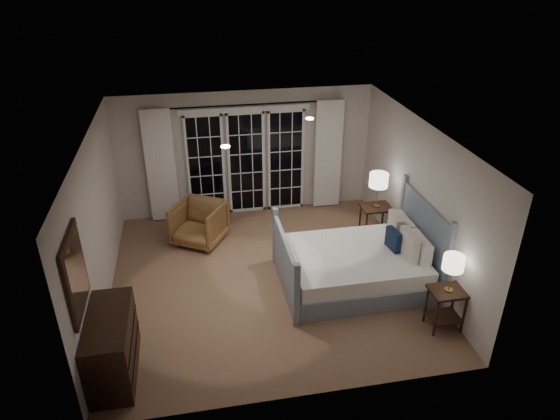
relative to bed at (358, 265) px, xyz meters
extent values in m
plane|color=#906B4D|center=(-1.41, 0.37, -0.34)|extent=(5.00, 5.00, 0.00)
plane|color=silver|center=(-1.41, 0.37, 2.16)|extent=(5.00, 5.00, 0.00)
cube|color=beige|center=(-3.91, 0.37, 0.91)|extent=(0.02, 5.00, 2.50)
cube|color=beige|center=(1.09, 0.37, 0.91)|extent=(0.02, 5.00, 2.50)
cube|color=beige|center=(-1.41, 2.87, 0.91)|extent=(5.00, 0.02, 2.50)
cube|color=beige|center=(-1.41, -2.13, 0.91)|extent=(5.00, 0.02, 2.50)
cube|color=black|center=(-2.21, 2.84, 0.71)|extent=(0.66, 0.02, 2.02)
cube|color=black|center=(-1.41, 2.84, 0.71)|extent=(0.66, 0.02, 2.02)
cube|color=black|center=(-0.61, 2.84, 0.71)|extent=(0.66, 0.02, 2.02)
cube|color=white|center=(-1.41, 2.83, 1.81)|extent=(2.50, 0.04, 0.10)
cylinder|color=black|center=(-1.41, 2.77, 1.91)|extent=(3.50, 0.03, 0.03)
cube|color=white|center=(-3.06, 2.75, 0.81)|extent=(0.55, 0.10, 2.25)
cube|color=white|center=(0.24, 2.75, 0.81)|extent=(0.55, 0.10, 2.25)
cylinder|color=white|center=(-0.61, 0.97, 2.15)|extent=(0.12, 0.12, 0.01)
cylinder|color=white|center=(-2.01, -0.03, 2.15)|extent=(0.12, 0.12, 0.01)
cube|color=gray|center=(-0.06, 0.00, -0.18)|extent=(2.13, 1.66, 0.31)
cube|color=white|center=(-0.06, 0.00, 0.10)|extent=(2.07, 1.60, 0.26)
cube|color=gray|center=(1.06, 0.00, 0.34)|extent=(0.06, 1.66, 1.35)
cube|color=gray|center=(-1.19, 0.00, 0.13)|extent=(0.06, 1.66, 0.94)
cube|color=white|center=(0.86, -0.32, 0.41)|extent=(0.14, 0.60, 0.36)
cube|color=white|center=(0.86, 0.32, 0.41)|extent=(0.14, 0.60, 0.36)
cube|color=#F0E4C6|center=(0.70, -0.28, 0.46)|extent=(0.16, 0.46, 0.45)
cube|color=#F0E4C6|center=(0.70, 0.28, 0.46)|extent=(0.16, 0.46, 0.45)
cube|color=#15223C|center=(0.56, 0.00, 0.40)|extent=(0.15, 0.35, 0.34)
cube|color=#311910|center=(0.86, -1.27, 0.29)|extent=(0.49, 0.40, 0.04)
cube|color=#311910|center=(0.86, -1.27, -0.16)|extent=(0.45, 0.36, 0.03)
cylinder|color=#311910|center=(0.66, -1.43, -0.03)|extent=(0.04, 0.04, 0.61)
cylinder|color=#311910|center=(1.07, -1.43, -0.03)|extent=(0.04, 0.04, 0.61)
cylinder|color=#311910|center=(0.66, -1.11, -0.03)|extent=(0.04, 0.04, 0.61)
cylinder|color=#311910|center=(1.07, -1.11, -0.03)|extent=(0.04, 0.04, 0.61)
cube|color=#311910|center=(0.74, 1.24, 0.33)|extent=(0.53, 0.43, 0.04)
cube|color=#311910|center=(0.74, 1.24, -0.15)|extent=(0.49, 0.38, 0.03)
cylinder|color=#311910|center=(0.52, 1.07, -0.01)|extent=(0.04, 0.04, 0.66)
cylinder|color=#311910|center=(0.97, 1.07, -0.01)|extent=(0.04, 0.04, 0.66)
cylinder|color=#311910|center=(0.52, 1.41, -0.01)|extent=(0.04, 0.04, 0.66)
cylinder|color=#311910|center=(0.97, 1.41, -0.01)|extent=(0.04, 0.04, 0.66)
cylinder|color=#AB8344|center=(0.86, -1.27, 0.32)|extent=(0.12, 0.12, 0.02)
cylinder|color=#AB8344|center=(0.86, -1.27, 0.49)|extent=(0.02, 0.02, 0.33)
cylinder|color=white|center=(0.86, -1.27, 0.76)|extent=(0.29, 0.29, 0.21)
cylinder|color=#AB8344|center=(0.74, 1.24, 0.36)|extent=(0.12, 0.12, 0.02)
cylinder|color=#AB8344|center=(0.74, 1.24, 0.56)|extent=(0.02, 0.02, 0.38)
cylinder|color=white|center=(0.74, 1.24, 0.87)|extent=(0.33, 0.33, 0.25)
imported|color=brown|center=(-2.44, 1.75, 0.05)|extent=(1.15, 1.16, 0.78)
cube|color=#311910|center=(-3.64, -1.30, 0.10)|extent=(0.51, 1.23, 0.87)
cube|color=black|center=(-3.38, -1.30, -0.05)|extent=(0.01, 1.21, 0.01)
cube|color=black|center=(-3.38, -1.30, 0.24)|extent=(0.01, 1.21, 0.01)
cube|color=#311910|center=(-3.88, -1.30, 1.21)|extent=(0.04, 0.85, 1.00)
cube|color=white|center=(-3.86, -1.30, 1.21)|extent=(0.01, 0.73, 0.88)
camera|label=1|loc=(-2.46, -6.33, 4.48)|focal=32.00mm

